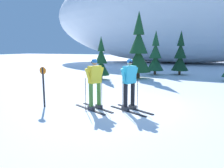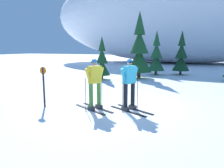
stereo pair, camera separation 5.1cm
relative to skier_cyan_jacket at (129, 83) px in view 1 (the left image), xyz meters
The scene contains 9 objects.
ground_plane 1.12m from the skier_cyan_jacket, 112.89° to the left, with size 120.00×120.00×0.00m, color white.
skier_cyan_jacket is the anchor object (origin of this frame).
skier_yellow_jacket 1.25m from the skier_cyan_jacket, 161.52° to the right, with size 1.78×1.22×1.85m.
pine_tree_far_left 7.96m from the skier_cyan_jacket, 121.72° to the left, with size 1.18×1.18×3.04m.
pine_tree_left 8.54m from the skier_cyan_jacket, 102.89° to the left, with size 1.87×1.87×4.83m.
pine_tree_center_left 10.96m from the skier_cyan_jacket, 95.96° to the left, with size 1.40×1.40×3.64m.
pine_tree_center_right 11.62m from the skier_cyan_jacket, 86.11° to the left, with size 1.40×1.40×3.63m.
snow_ridge_background 27.10m from the skier_cyan_jacket, 91.63° to the left, with size 39.03×18.62×14.35m, color white.
trail_marker_post 3.23m from the skier_cyan_jacket, 165.75° to the right, with size 0.28×0.07×1.53m.
Camera 1 is at (2.46, -7.83, 2.23)m, focal length 35.02 mm.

